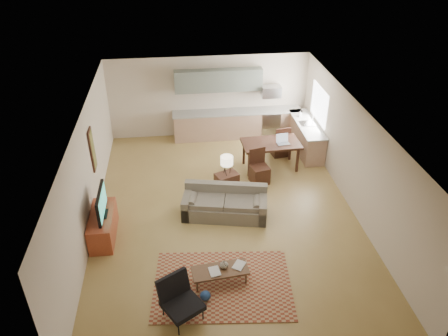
{
  "coord_description": "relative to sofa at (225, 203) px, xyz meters",
  "views": [
    {
      "loc": [
        -1.09,
        -8.87,
        6.79
      ],
      "look_at": [
        0.0,
        0.3,
        1.15
      ],
      "focal_mm": 35.0,
      "sensor_mm": 36.0,
      "label": 1
    }
  ],
  "objects": [
    {
      "name": "armchair",
      "position": [
        -1.17,
        -3.09,
        0.06
      ],
      "size": [
        1.04,
        1.04,
        0.87
      ],
      "primitive_type": null,
      "rotation": [
        0.0,
        0.0,
        0.54
      ],
      "color": "black",
      "rests_on": "floor"
    },
    {
      "name": "sofa",
      "position": [
        0.0,
        0.0,
        0.0
      ],
      "size": [
        2.33,
        1.37,
        0.76
      ],
      "primitive_type": null,
      "rotation": [
        0.0,
        0.0,
        -0.2
      ],
      "color": "#655C4E",
      "rests_on": "floor"
    },
    {
      "name": "window_right",
      "position": [
        3.26,
        3.11,
        1.17
      ],
      "size": [
        0.02,
        1.4,
        1.05
      ],
      "primitive_type": "cube",
      "color": "white",
      "rests_on": "room"
    },
    {
      "name": "tv_credenza",
      "position": [
        -2.93,
        -0.48,
        -0.06
      ],
      "size": [
        0.53,
        1.39,
        0.64
      ],
      "primitive_type": null,
      "color": "#933A23",
      "rests_on": "floor"
    },
    {
      "name": "vase",
      "position": [
        -0.28,
        -2.2,
        0.06
      ],
      "size": [
        0.2,
        0.2,
        0.18
      ],
      "primitive_type": "imported",
      "rotation": [
        0.0,
        0.0,
        0.07
      ],
      "color": "black",
      "rests_on": "coffee_table"
    },
    {
      "name": "triptych",
      "position": [
        -0.07,
        4.58,
        1.37
      ],
      "size": [
        1.7,
        0.04,
        0.5
      ],
      "primitive_type": null,
      "color": "beige",
      "rests_on": "room"
    },
    {
      "name": "kitchen_counter_back",
      "position": [
        0.93,
        4.29,
        0.08
      ],
      "size": [
        4.26,
        0.64,
        0.92
      ],
      "primitive_type": null,
      "color": "#A27C63",
      "rests_on": "ground"
    },
    {
      "name": "laptop",
      "position": [
        1.94,
        2.05,
        0.6
      ],
      "size": [
        0.38,
        0.3,
        0.27
      ],
      "primitive_type": null,
      "rotation": [
        0.0,
        0.0,
        0.11
      ],
      "color": "#A5A8AD",
      "rests_on": "dining_table"
    },
    {
      "name": "book_b",
      "position": [
        -0.06,
        -2.13,
        -0.02
      ],
      "size": [
        0.48,
        0.49,
        0.02
      ],
      "primitive_type": "imported",
      "rotation": [
        0.0,
        0.0,
        -0.58
      ],
      "color": "navy",
      "rests_on": "coffee_table"
    },
    {
      "name": "tv",
      "position": [
        -2.88,
        -0.48,
        0.58
      ],
      "size": [
        0.11,
        1.07,
        0.64
      ],
      "primitive_type": null,
      "color": "black",
      "rests_on": "tv_credenza"
    },
    {
      "name": "kitchen_microwave",
      "position": [
        2.03,
        4.31,
        1.17
      ],
      "size": [
        0.62,
        0.4,
        0.35
      ],
      "primitive_type": "cube",
      "color": "#A5A8AD",
      "rests_on": "room"
    },
    {
      "name": "console_table",
      "position": [
        0.15,
        0.86,
        -0.04
      ],
      "size": [
        0.69,
        0.58,
        0.68
      ],
      "primitive_type": null,
      "rotation": [
        0.0,
        0.0,
        0.39
      ],
      "color": "#311A11",
      "rests_on": "floor"
    },
    {
      "name": "dining_chair_near",
      "position": [
        1.15,
        1.41,
        0.12
      ],
      "size": [
        0.57,
        0.59,
        0.99
      ],
      "primitive_type": null,
      "rotation": [
        0.0,
        0.0,
        0.23
      ],
      "color": "#311A11",
      "rests_on": "floor"
    },
    {
      "name": "room",
      "position": [
        0.03,
        0.11,
        0.97
      ],
      "size": [
        9.0,
        9.0,
        9.0
      ],
      "color": "olive",
      "rests_on": "ground"
    },
    {
      "name": "rug",
      "position": [
        -0.33,
        -2.35,
        -0.37
      ],
      "size": [
        3.0,
        2.22,
        0.02
      ],
      "primitive_type": "cube",
      "rotation": [
        0.0,
        0.0,
        -0.09
      ],
      "color": "brown",
      "rests_on": "floor"
    },
    {
      "name": "kitchen_range",
      "position": [
        2.03,
        4.29,
        0.07
      ],
      "size": [
        0.62,
        0.62,
        0.9
      ],
      "primitive_type": "cube",
      "color": "#A5A8AD",
      "rests_on": "ground"
    },
    {
      "name": "book_a",
      "position": [
        -0.59,
        -2.32,
        -0.02
      ],
      "size": [
        0.3,
        0.36,
        0.03
      ],
      "primitive_type": "imported",
      "rotation": [
        0.0,
        0.0,
        0.16
      ],
      "color": "maroon",
      "rests_on": "coffee_table"
    },
    {
      "name": "table_lamp",
      "position": [
        0.15,
        0.86,
        0.57
      ],
      "size": [
        0.42,
        0.42,
        0.54
      ],
      "primitive_type": null,
      "rotation": [
        0.0,
        0.0,
        0.34
      ],
      "color": "beige",
      "rests_on": "console_table"
    },
    {
      "name": "dining_table",
      "position": [
        1.61,
        2.16,
        0.04
      ],
      "size": [
        1.71,
        1.04,
        0.84
      ],
      "primitive_type": null,
      "rotation": [
        0.0,
        0.0,
        0.05
      ],
      "color": "#311A11",
      "rests_on": "floor"
    },
    {
      "name": "wall_art_left",
      "position": [
        -3.18,
        1.01,
        1.17
      ],
      "size": [
        0.06,
        0.42,
        1.1
      ],
      "primitive_type": null,
      "color": "olive",
      "rests_on": "room"
    },
    {
      "name": "dining_chair_far",
      "position": [
        2.07,
        2.9,
        0.13
      ],
      "size": [
        0.56,
        0.58,
        1.02
      ],
      "primitive_type": null,
      "rotation": [
        0.0,
        0.0,
        3.3
      ],
      "color": "#311A11",
      "rests_on": "floor"
    },
    {
      "name": "coffee_table",
      "position": [
        -0.37,
        -2.25,
        -0.2
      ],
      "size": [
        1.21,
        0.58,
        0.35
      ],
      "primitive_type": null,
      "rotation": [
        0.0,
        0.0,
        0.1
      ],
      "color": "#4A301D",
      "rests_on": "floor"
    },
    {
      "name": "soap_bottle",
      "position": [
        2.86,
        3.62,
        0.64
      ],
      "size": [
        0.11,
        0.11,
        0.19
      ],
      "primitive_type": "imported",
      "rotation": [
        0.0,
        0.0,
        -0.12
      ],
      "color": "beige",
      "rests_on": "kitchen_counter_right"
    },
    {
      "name": "kitchen_counter_right",
      "position": [
        2.96,
        3.11,
        0.08
      ],
      "size": [
        0.64,
        2.26,
        0.92
      ],
      "primitive_type": null,
      "color": "#A27C63",
      "rests_on": "ground"
    },
    {
      "name": "upper_cabinets",
      "position": [
        0.33,
        4.44,
        1.57
      ],
      "size": [
        2.8,
        0.34,
        0.7
      ],
      "primitive_type": "cube",
      "color": "slate",
      "rests_on": "room"
    }
  ]
}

